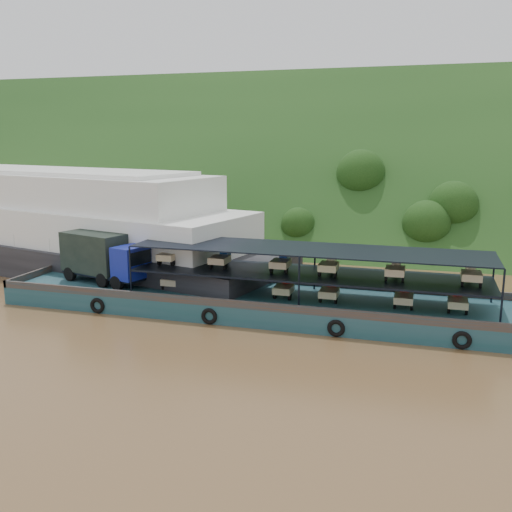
# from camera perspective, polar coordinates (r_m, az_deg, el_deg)

# --- Properties ---
(ground) EXTENTS (160.00, 160.00, 0.00)m
(ground) POSITION_cam_1_polar(r_m,az_deg,el_deg) (38.46, 1.57, -5.72)
(ground) COLOR brown
(ground) RESTS_ON ground
(hillside) EXTENTS (140.00, 39.60, 39.60)m
(hillside) POSITION_cam_1_polar(r_m,az_deg,el_deg) (72.97, 9.04, 2.50)
(hillside) COLOR #153613
(hillside) RESTS_ON ground
(cargo_barge) EXTENTS (35.00, 7.18, 4.77)m
(cargo_barge) POSITION_cam_1_polar(r_m,az_deg,el_deg) (38.80, -1.60, -3.74)
(cargo_barge) COLOR #144248
(cargo_barge) RESTS_ON ground
(passenger_ferry) EXTENTS (44.82, 20.78, 8.81)m
(passenger_ferry) POSITION_cam_1_polar(r_m,az_deg,el_deg) (54.56, -19.00, 2.96)
(passenger_ferry) COLOR black
(passenger_ferry) RESTS_ON ground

